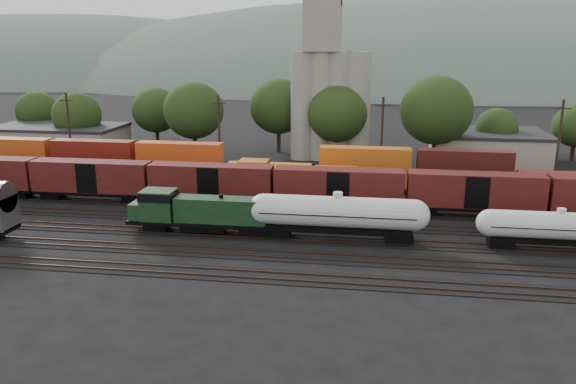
# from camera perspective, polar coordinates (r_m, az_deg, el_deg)

# --- Properties ---
(ground) EXTENTS (600.00, 600.00, 0.00)m
(ground) POSITION_cam_1_polar(r_m,az_deg,el_deg) (62.76, -1.52, -3.06)
(ground) COLOR black
(tracks) EXTENTS (180.00, 33.20, 0.20)m
(tracks) POSITION_cam_1_polar(r_m,az_deg,el_deg) (62.74, -1.52, -3.02)
(tracks) COLOR black
(tracks) RESTS_ON ground
(green_locomotive) EXTENTS (16.05, 2.83, 4.25)m
(green_locomotive) POSITION_cam_1_polar(r_m,az_deg,el_deg) (59.11, -9.40, -1.94)
(green_locomotive) COLOR black
(green_locomotive) RESTS_ON ground
(tank_car_a) EXTENTS (18.12, 3.24, 4.75)m
(tank_car_a) POSITION_cam_1_polar(r_m,az_deg,el_deg) (56.35, 5.04, -2.23)
(tank_car_a) COLOR silver
(tank_car_a) RESTS_ON ground
(tank_car_b) EXTENTS (15.34, 2.75, 4.02)m
(tank_car_b) POSITION_cam_1_polar(r_m,az_deg,el_deg) (59.21, 25.86, -3.27)
(tank_car_b) COLOR silver
(tank_car_b) RESTS_ON ground
(orange_locomotive) EXTENTS (18.26, 3.04, 4.57)m
(orange_locomotive) POSITION_cam_1_polar(r_m,az_deg,el_deg) (71.51, 0.10, 1.35)
(orange_locomotive) COLOR black
(orange_locomotive) RESTS_ON ground
(boxcar_string) EXTENTS (122.80, 2.90, 4.20)m
(boxcar_string) POSITION_cam_1_polar(r_m,az_deg,el_deg) (70.99, -13.79, 1.25)
(boxcar_string) COLOR black
(boxcar_string) RESTS_ON ground
(container_wall) EXTENTS (160.00, 2.60, 5.80)m
(container_wall) POSITION_cam_1_polar(r_m,az_deg,el_deg) (76.95, -2.35, 2.40)
(container_wall) COLOR black
(container_wall) RESTS_ON ground
(grain_silo) EXTENTS (13.40, 5.00, 29.00)m
(grain_silo) POSITION_cam_1_polar(r_m,az_deg,el_deg) (95.39, 4.21, 10.00)
(grain_silo) COLOR gray
(grain_silo) RESTS_ON ground
(industrial_sheds) EXTENTS (119.38, 17.26, 5.10)m
(industrial_sheds) POSITION_cam_1_polar(r_m,az_deg,el_deg) (95.60, 6.08, 4.71)
(industrial_sheds) COLOR #9E937F
(industrial_sheds) RESTS_ON ground
(tree_band) EXTENTS (163.94, 20.37, 14.51)m
(tree_band) POSITION_cam_1_polar(r_m,az_deg,el_deg) (96.95, 1.63, 7.97)
(tree_band) COLOR black
(tree_band) RESTS_ON ground
(utility_poles) EXTENTS (122.20, 0.36, 12.00)m
(utility_poles) POSITION_cam_1_polar(r_m,az_deg,el_deg) (82.50, 1.10, 5.74)
(utility_poles) COLOR black
(utility_poles) RESTS_ON ground
(distant_hills) EXTENTS (860.00, 286.00, 130.00)m
(distant_hills) POSITION_cam_1_polar(r_m,az_deg,el_deg) (321.55, 10.91, 7.52)
(distant_hills) COLOR #59665B
(distant_hills) RESTS_ON ground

